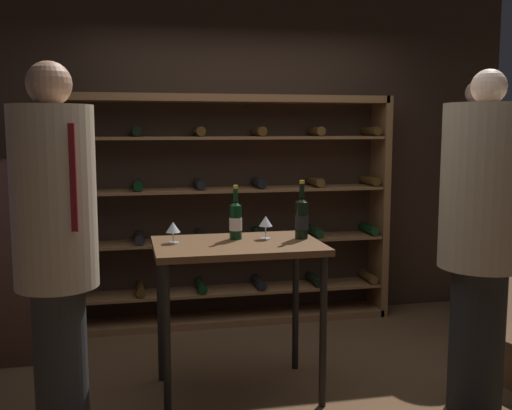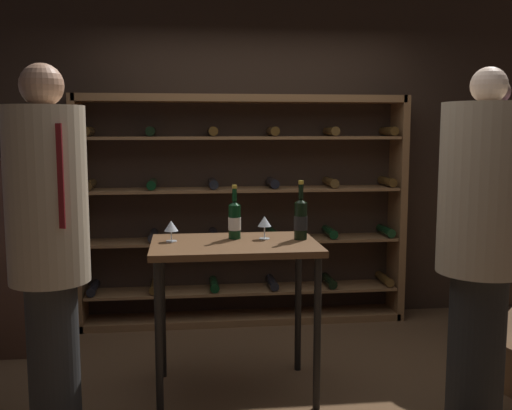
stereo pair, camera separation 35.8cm
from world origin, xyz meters
TOP-DOWN VIEW (x-y plane):
  - ground_plane at (0.00, 0.00)m, footprint 9.26×9.26m
  - back_wall at (0.00, 1.63)m, footprint 4.92×0.10m
  - wine_rack at (-0.11, 1.42)m, footprint 2.77×0.32m
  - tasting_table at (-0.31, 0.04)m, footprint 1.02×0.69m
  - person_bystander_dark_jacket at (1.02, -0.48)m, footprint 0.49×0.48m
  - person_guest_khaki at (1.86, 0.96)m, footprint 0.42×0.42m
  - person_host_in_suit at (-1.32, -0.36)m, footprint 0.42×0.42m
  - display_cabinet at (-1.83, 0.94)m, footprint 0.44×0.36m
  - wine_bottle_green_slim at (-0.30, 0.16)m, footprint 0.08×0.08m
  - wine_bottle_black_capsule at (0.11, 0.08)m, footprint 0.08×0.08m
  - wine_glass_stemmed_right at (-0.11, 0.12)m, footprint 0.09×0.09m
  - wine_glass_stemmed_left at (-0.69, 0.11)m, footprint 0.09×0.09m

SIDE VIEW (x-z plane):
  - ground_plane at x=0.00m, z-range 0.00..0.00m
  - display_cabinet at x=-1.83m, z-range 0.00..1.44m
  - tasting_table at x=-0.31m, z-range 0.36..1.33m
  - wine_rack at x=-0.11m, z-range -0.01..1.92m
  - wine_glass_stemmed_left at x=-0.69m, z-range 0.99..1.12m
  - wine_glass_stemmed_right at x=-0.11m, z-range 1.00..1.14m
  - wine_bottle_green_slim at x=-0.30m, z-range 0.91..1.26m
  - wine_bottle_black_capsule at x=0.11m, z-range 0.91..1.28m
  - person_bystander_dark_jacket at x=1.02m, z-range 0.11..2.09m
  - person_host_in_suit at x=-1.32m, z-range 0.11..2.10m
  - person_guest_khaki at x=1.86m, z-range 0.12..2.16m
  - back_wall at x=0.00m, z-range 0.00..2.90m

